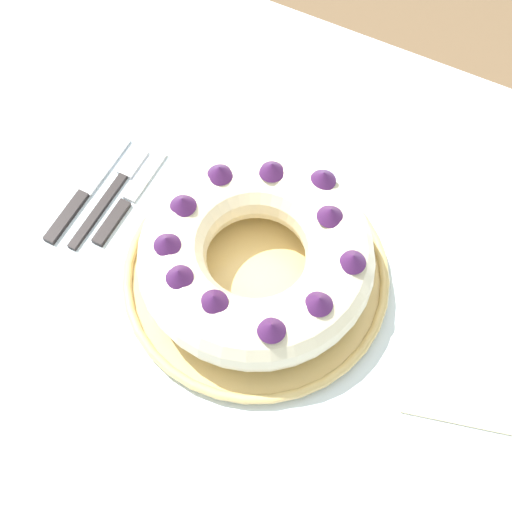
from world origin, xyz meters
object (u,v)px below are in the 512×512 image
at_px(bundt_cake, 256,256).
at_px(fork, 114,189).
at_px(serving_knife, 83,195).
at_px(serving_dish, 256,275).
at_px(napkin, 471,382).
at_px(cake_knife, 127,201).

bearing_deg(bundt_cake, fork, 172.64).
xyz_separation_m(fork, serving_knife, (-0.03, -0.03, 0.00)).
distance_m(bundt_cake, serving_knife, 0.27).
relative_size(serving_dish, napkin, 2.17).
height_order(cake_knife, napkin, cake_knife).
bearing_deg(cake_knife, serving_dish, -5.99).
height_order(fork, napkin, fork).
relative_size(bundt_cake, cake_knife, 1.78).
height_order(serving_knife, napkin, serving_knife).
distance_m(bundt_cake, cake_knife, 0.22).
bearing_deg(serving_dish, serving_knife, 179.33).
xyz_separation_m(serving_dish, cake_knife, (-0.21, 0.02, -0.01)).
xyz_separation_m(fork, napkin, (0.53, -0.04, -0.00)).
distance_m(bundt_cake, napkin, 0.30).
bearing_deg(napkin, serving_dish, 178.69).
xyz_separation_m(fork, cake_knife, (0.03, -0.01, 0.00)).
bearing_deg(napkin, serving_knife, 178.99).
bearing_deg(fork, bundt_cake, -12.45).
bearing_deg(serving_dish, bundt_cake, -1.62).
bearing_deg(serving_dish, fork, 172.64).
relative_size(cake_knife, napkin, 1.04).
bearing_deg(fork, napkin, -9.11).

